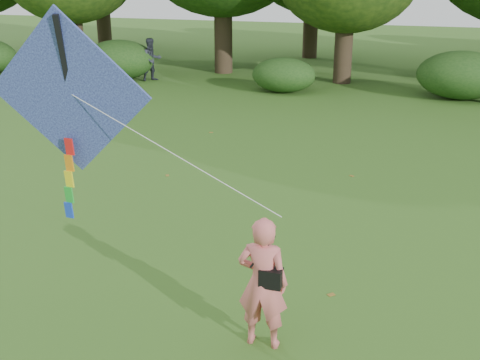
% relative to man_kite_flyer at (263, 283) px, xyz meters
% --- Properties ---
extents(ground, '(100.00, 100.00, 0.00)m').
position_rel_man_kite_flyer_xyz_m(ground, '(0.03, 0.35, -0.95)').
color(ground, '#265114').
rests_on(ground, ground).
extents(man_kite_flyer, '(0.70, 0.47, 1.89)m').
position_rel_man_kite_flyer_xyz_m(man_kite_flyer, '(0.00, 0.00, 0.00)').
color(man_kite_flyer, '#D56664').
rests_on(man_kite_flyer, ground).
extents(bystander_left, '(1.16, 1.19, 1.93)m').
position_rel_man_kite_flyer_xyz_m(bystander_left, '(-10.36, 18.24, 0.02)').
color(bystander_left, '#2B2E39').
rests_on(bystander_left, ground).
extents(crossbody_bag, '(0.43, 0.20, 0.73)m').
position_rel_man_kite_flyer_xyz_m(crossbody_bag, '(0.12, -0.03, 0.12)').
color(crossbody_bag, black).
rests_on(crossbody_bag, ground).
extents(flying_kite, '(4.58, 0.95, 3.23)m').
position_rel_man_kite_flyer_xyz_m(flying_kite, '(-3.07, 0.53, 2.24)').
color(flying_kite, '#294DB4').
rests_on(flying_kite, ground).
extents(shrub_band, '(39.15, 3.22, 1.88)m').
position_rel_man_kite_flyer_xyz_m(shrub_band, '(-0.69, 17.95, -0.09)').
color(shrub_band, '#264919').
rests_on(shrub_band, ground).
extents(fallen_leaves, '(10.07, 13.69, 0.01)m').
position_rel_man_kite_flyer_xyz_m(fallen_leaves, '(1.52, 3.59, -0.94)').
color(fallen_leaves, brown).
rests_on(fallen_leaves, ground).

